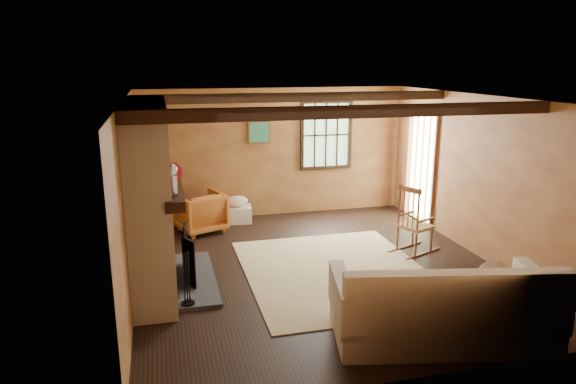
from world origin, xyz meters
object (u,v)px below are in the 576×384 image
object	(u,v)px
rocking_chair	(414,224)
fireplace	(153,204)
sofa	(444,311)
laundry_basket	(237,214)
armchair	(200,212)

from	to	relation	value
rocking_chair	fireplace	bearing A→B (deg)	71.16
fireplace	sofa	size ratio (longest dim) A/B	0.98
fireplace	laundry_basket	size ratio (longest dim) A/B	4.80
rocking_chair	armchair	world-z (taller)	rocking_chair
armchair	laundry_basket	bearing A→B (deg)	-172.56
fireplace	rocking_chair	distance (m)	3.90
armchair	sofa	bearing A→B (deg)	96.98
rocking_chair	armchair	xyz separation A→B (m)	(-3.09, 1.80, -0.10)
rocking_chair	armchair	distance (m)	3.58
sofa	armchair	distance (m)	4.76
laundry_basket	rocking_chair	bearing A→B (deg)	-42.15
sofa	laundry_basket	size ratio (longest dim) A/B	4.88
laundry_basket	armchair	size ratio (longest dim) A/B	0.66
rocking_chair	sofa	distance (m)	2.60
sofa	fireplace	bearing A→B (deg)	154.92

